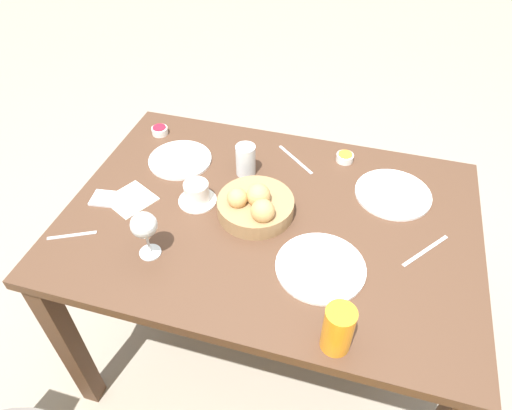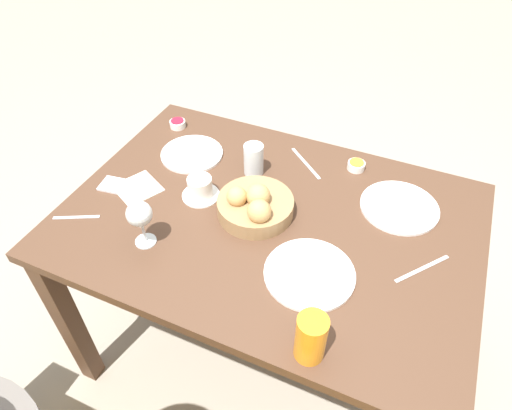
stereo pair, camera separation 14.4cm
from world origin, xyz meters
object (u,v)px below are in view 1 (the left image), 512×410
Objects in this scene: jam_bowl_berry at (160,130)px; jam_bowl_honey at (345,157)px; plate_near_left at (393,194)px; spoon_coffee at (72,235)px; wine_glass at (144,227)px; bread_basket at (256,204)px; plate_far_center at (320,267)px; coffee_cup at (197,194)px; juice_glass at (338,329)px; knife_silver at (295,159)px; water_tumbler at (246,160)px; cell_phone at (114,199)px; napkin at (131,199)px; fork_silver at (425,251)px; plate_near_right at (180,160)px.

jam_bowl_honey is (-0.72, -0.03, 0.00)m from jam_bowl_berry.
spoon_coffee is at bearing 26.31° from plate_near_left.
jam_bowl_honey is at bearing -129.13° from wine_glass.
plate_far_center is (-0.24, 0.16, -0.04)m from bread_basket.
plate_near_left is 0.65m from coffee_cup.
juice_glass reaches higher than plate_far_center.
water_tumbler is at bearing 38.73° from knife_silver.
cell_phone reaches higher than knife_silver.
plate_far_center reaches higher than knife_silver.
water_tumbler is at bearing 27.10° from jam_bowl_honey.
knife_silver is at bearing -144.39° from cell_phone.
coffee_cup is at bearing -37.20° from juice_glass.
water_tumbler is 1.84× the size of jam_bowl_berry.
plate_near_left is 2.21× the size of water_tumbler.
bread_basket is 0.97× the size of plate_near_left.
napkin is at bearing -116.66° from spoon_coffee.
fork_silver is 1.00× the size of cell_phone.
wine_glass is 0.86× the size of napkin.
napkin reaches higher than knife_silver.
bread_basket is 1.57× the size of knife_silver.
wine_glass reaches higher than knife_silver.
cell_phone is at bearing -104.41° from spoon_coffee.
knife_silver is (-0.15, -0.12, -0.06)m from water_tumbler.
bread_basket is 0.57m from spoon_coffee.
coffee_cup reaches higher than jam_bowl_berry.
wine_glass is 0.62m from jam_bowl_berry.
plate_far_center is 0.25m from juice_glass.
plate_far_center is at bearing 145.70° from bread_basket.
plate_near_right is 1.46× the size of wine_glass.
plate_near_left is at bearing -99.60° from juice_glass.
wine_glass reaches higher than napkin.
juice_glass is at bearing 142.80° from coffee_cup.
plate_near_left and plate_far_center have the same top height.
knife_silver is at bearing -130.46° from coffee_cup.
jam_bowl_honey is 0.96m from spoon_coffee.
fork_silver and knife_silver have the same top height.
jam_bowl_honey is at bearing -152.90° from water_tumbler.
bread_basket reaches higher than coffee_cup.
juice_glass is 2.25× the size of jam_bowl_berry.
plate_far_center reaches higher than napkin.
water_tumbler reaches higher than plate_near_left.
juice_glass is 0.70m from water_tumbler.
wine_glass reaches higher than juice_glass.
spoon_coffee is (0.93, 0.46, -0.00)m from plate_near_left.
fork_silver is 0.88× the size of napkin.
fork_silver is at bearing -152.48° from plate_far_center.
fork_silver is 1.06m from spoon_coffee.
plate_near_left is 0.51m from water_tumbler.
fork_silver is (-0.73, 0.02, -0.03)m from coffee_cup.
bread_basket is at bearing -154.30° from spoon_coffee.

